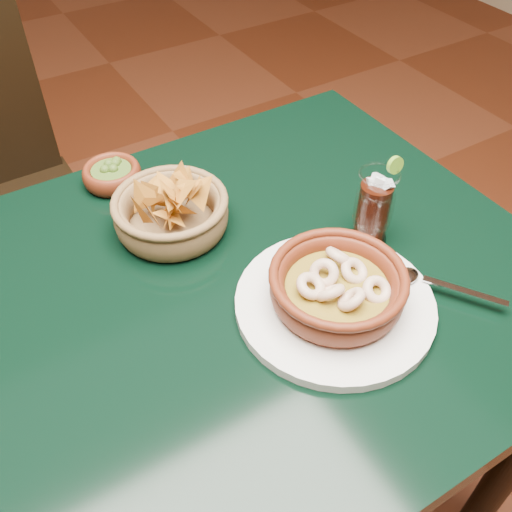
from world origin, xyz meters
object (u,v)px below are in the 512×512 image
shrimp_plate (337,291)px  cola_drink (374,207)px  dining_table (173,354)px  chip_basket (171,212)px

shrimp_plate → cola_drink: (0.14, 0.09, 0.03)m
dining_table → shrimp_plate: (0.21, -0.12, 0.13)m
chip_basket → cola_drink: (0.26, -0.19, 0.03)m
dining_table → cola_drink: 0.39m
dining_table → shrimp_plate: size_ratio=3.41×
dining_table → chip_basket: 0.23m
dining_table → shrimp_plate: 0.28m
shrimp_plate → cola_drink: cola_drink is taller
dining_table → chip_basket: chip_basket is taller
dining_table → cola_drink: size_ratio=8.13×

